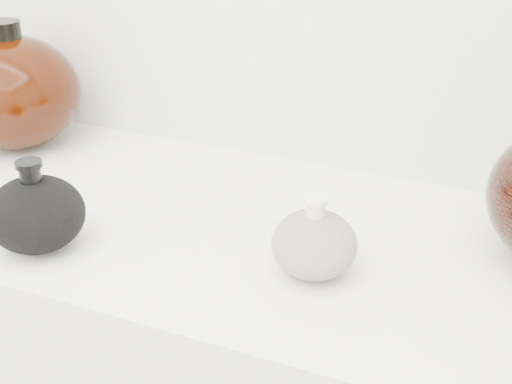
% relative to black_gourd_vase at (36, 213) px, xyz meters
% --- Properties ---
extents(black_gourd_vase, '(0.16, 0.16, 0.13)m').
position_rel_black_gourd_vase_xyz_m(black_gourd_vase, '(0.00, 0.00, 0.00)').
color(black_gourd_vase, black).
rests_on(black_gourd_vase, display_counter).
extents(cream_gourd_vase, '(0.12, 0.12, 0.11)m').
position_rel_black_gourd_vase_xyz_m(cream_gourd_vase, '(0.36, 0.09, -0.01)').
color(cream_gourd_vase, beige).
rests_on(cream_gourd_vase, display_counter).
extents(left_round_pot, '(0.29, 0.29, 0.22)m').
position_rel_black_gourd_vase_xyz_m(left_round_pot, '(-0.27, 0.28, 0.05)').
color(left_round_pot, black).
rests_on(left_round_pot, display_counter).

